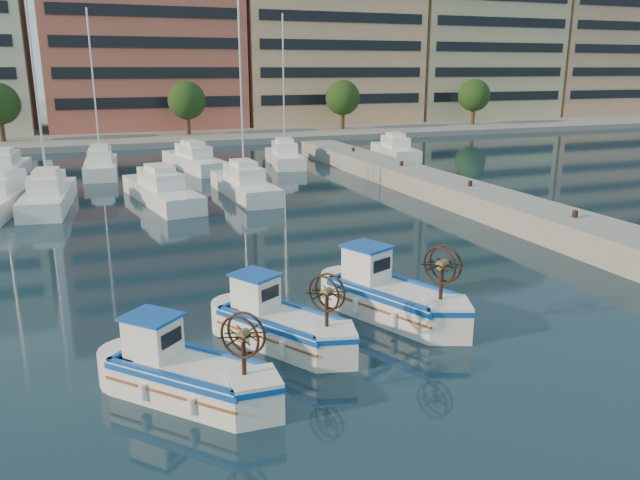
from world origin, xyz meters
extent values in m
plane|color=#193242|center=(0.00, 0.00, 0.00)|extent=(300.00, 300.00, 0.00)
cube|color=gray|center=(13.00, 8.00, 0.60)|extent=(3.00, 60.00, 1.20)
cube|color=gray|center=(0.00, 67.00, 0.30)|extent=(180.00, 40.00, 0.60)
cube|color=#BF5D4A|center=(1.00, 65.00, 13.10)|extent=(22.00, 14.00, 25.00)
cube|color=black|center=(1.00, 58.00, 13.10)|extent=(20.24, 0.12, 22.50)
cube|color=#E1A97D|center=(24.00, 65.00, 11.60)|extent=(23.00, 14.00, 22.00)
cube|color=black|center=(24.00, 58.00, 11.60)|extent=(21.16, 0.12, 19.80)
cube|color=tan|center=(47.00, 65.00, 12.60)|extent=(22.00, 14.00, 24.00)
cube|color=black|center=(47.00, 58.00, 12.60)|extent=(20.24, 0.12, 21.60)
cube|color=tan|center=(69.00, 65.00, 12.10)|extent=(21.00, 14.00, 23.00)
cube|color=black|center=(69.00, 58.00, 12.10)|extent=(19.32, 0.12, 20.70)
cylinder|color=#3F2B19|center=(-14.00, 53.50, 1.50)|extent=(0.50, 0.50, 3.00)
cylinder|color=#3F2B19|center=(4.00, 53.50, 1.50)|extent=(0.50, 0.50, 3.00)
sphere|color=#234418|center=(4.00, 53.50, 4.20)|extent=(4.00, 4.00, 4.00)
cylinder|color=#3F2B19|center=(22.00, 53.50, 1.50)|extent=(0.50, 0.50, 3.00)
sphere|color=#234418|center=(22.00, 53.50, 4.20)|extent=(4.00, 4.00, 4.00)
cylinder|color=#3F2B19|center=(40.00, 53.50, 1.50)|extent=(0.50, 0.50, 3.00)
sphere|color=#234418|center=(40.00, 53.50, 4.20)|extent=(4.00, 4.00, 4.00)
cube|color=white|center=(-11.24, 23.15, 0.50)|extent=(3.83, 9.99, 1.00)
cube|color=white|center=(-8.88, 22.38, 0.50)|extent=(2.94, 8.44, 1.00)
cylinder|color=silver|center=(-8.88, 22.38, 6.00)|extent=(0.12, 0.12, 11.00)
cube|color=white|center=(-2.84, 21.53, 0.50)|extent=(3.67, 9.55, 1.00)
cube|color=white|center=(2.11, 21.70, 0.50)|extent=(2.46, 8.50, 1.00)
cylinder|color=silver|center=(2.11, 21.70, 6.00)|extent=(0.12, 0.12, 11.00)
cube|color=white|center=(-12.02, 33.32, 0.50)|extent=(2.92, 8.18, 1.00)
cube|color=white|center=(-5.70, 33.12, 0.50)|extent=(2.68, 7.87, 1.00)
cylinder|color=silver|center=(-5.70, 33.12, 6.00)|extent=(0.12, 0.12, 11.00)
cube|color=white|center=(1.07, 33.26, 0.50)|extent=(3.72, 9.26, 1.00)
cube|color=white|center=(8.21, 32.71, 0.50)|extent=(3.23, 7.35, 1.00)
cylinder|color=silver|center=(8.21, 32.71, 6.00)|extent=(0.12, 0.12, 11.00)
cube|color=white|center=(18.41, 33.27, 0.50)|extent=(3.33, 7.62, 1.00)
cube|color=white|center=(-5.05, -1.46, 0.45)|extent=(3.56, 3.68, 0.90)
cube|color=#0C43A8|center=(-5.05, -1.46, 0.79)|extent=(3.67, 3.79, 0.14)
cube|color=#1730B9|center=(-5.05, -1.46, 0.74)|extent=(3.07, 3.19, 0.05)
cube|color=white|center=(-5.75, -0.70, 1.37)|extent=(1.44, 1.45, 0.94)
cube|color=#0C43A8|center=(-5.75, -0.70, 1.88)|extent=(1.62, 1.63, 0.07)
cylinder|color=#331E14|center=(-4.01, -2.59, 1.39)|extent=(0.10, 0.10, 0.99)
cylinder|color=brown|center=(-4.01, -2.59, 1.92)|extent=(0.36, 0.36, 0.24)
torus|color=#331E14|center=(-4.11, -2.67, 1.92)|extent=(0.72, 0.78, 1.00)
torus|color=#331E14|center=(-3.92, -2.50, 1.92)|extent=(0.72, 0.78, 1.00)
cube|color=white|center=(-2.12, 0.56, 0.45)|extent=(3.16, 3.85, 0.89)
cube|color=#0C43A8|center=(-2.12, 0.56, 0.79)|extent=(3.25, 3.97, 0.14)
cube|color=#1730B9|center=(-2.12, 0.56, 0.73)|extent=(2.69, 3.37, 0.05)
cube|color=white|center=(-2.65, 1.43, 1.36)|extent=(1.37, 1.43, 0.94)
cube|color=#0C43A8|center=(-2.65, 1.43, 1.87)|extent=(1.55, 1.61, 0.07)
cylinder|color=#331E14|center=(-1.33, -0.76, 1.39)|extent=(0.10, 0.10, 0.99)
cylinder|color=brown|center=(-1.33, -0.76, 1.92)|extent=(0.36, 0.34, 0.24)
torus|color=#331E14|center=(-1.44, -0.82, 1.92)|extent=(0.57, 0.88, 1.00)
torus|color=#331E14|center=(-1.22, -0.69, 1.92)|extent=(0.57, 0.88, 1.00)
cube|color=white|center=(1.66, 1.22, 0.50)|extent=(3.15, 4.33, 1.00)
cube|color=#0C43A8|center=(1.66, 1.22, 0.88)|extent=(3.24, 4.46, 0.15)
cube|color=#1730B9|center=(1.66, 1.22, 0.82)|extent=(2.64, 3.82, 0.06)
cube|color=white|center=(1.21, 2.26, 1.52)|extent=(1.45, 1.55, 1.04)
cube|color=#0C43A8|center=(1.21, 2.26, 2.09)|extent=(1.63, 1.73, 0.08)
cylinder|color=#331E14|center=(2.34, -0.35, 1.55)|extent=(0.11, 0.11, 1.10)
cylinder|color=brown|center=(2.34, -0.35, 2.13)|extent=(0.38, 0.36, 0.27)
torus|color=#331E14|center=(2.21, -0.41, 2.13)|extent=(0.50, 1.04, 1.11)
torus|color=#331E14|center=(2.47, -0.29, 2.13)|extent=(0.50, 1.04, 1.11)
camera|label=1|loc=(-6.89, -14.83, 7.50)|focal=35.00mm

